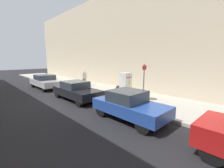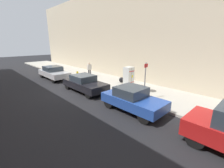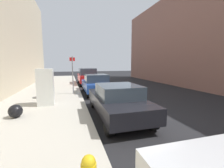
% 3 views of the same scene
% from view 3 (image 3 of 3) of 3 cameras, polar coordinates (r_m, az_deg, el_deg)
% --- Properties ---
extents(ground_plane, '(80.00, 80.00, 0.00)m').
position_cam_3_polar(ground_plane, '(6.27, 10.67, -13.16)').
color(ground_plane, black).
extents(sidewalk_slab, '(4.42, 44.00, 0.16)m').
position_cam_3_polar(sidewalk_slab, '(5.83, -30.23, -14.92)').
color(sidewalk_slab, '#B2ADA0').
rests_on(sidewalk_slab, ground).
extents(discarded_refrigerator, '(0.76, 0.65, 1.82)m').
position_cam_3_polar(discarded_refrigerator, '(8.17, -23.99, -1.06)').
color(discarded_refrigerator, silver).
rests_on(discarded_refrigerator, sidewalk_slab).
extents(manhole_cover, '(0.70, 0.70, 0.02)m').
position_cam_3_polar(manhole_cover, '(10.32, -26.18, -4.58)').
color(manhole_cover, '#47443F').
rests_on(manhole_cover, sidewalk_slab).
extents(street_sign_post, '(0.36, 0.07, 2.57)m').
position_cam_3_polar(street_sign_post, '(10.61, -14.76, 4.08)').
color(street_sign_post, slate).
rests_on(street_sign_post, sidewalk_slab).
extents(trash_bag, '(0.51, 0.51, 0.51)m').
position_cam_3_polar(trash_bag, '(6.94, -32.87, -8.65)').
color(trash_bag, black).
rests_on(trash_bag, sidewalk_slab).
extents(parked_sedan_dark, '(1.79, 4.31, 1.38)m').
position_cam_3_polar(parked_sedan_dark, '(6.29, 1.98, -6.17)').
color(parked_sedan_dark, black).
rests_on(parked_sedan_dark, ground).
extents(parked_hatchback_blue, '(1.78, 3.84, 1.46)m').
position_cam_3_polar(parked_hatchback_blue, '(11.17, -6.09, 0.07)').
color(parked_hatchback_blue, '#23479E').
rests_on(parked_hatchback_blue, ground).
extents(parked_suv_red, '(1.88, 4.41, 1.76)m').
position_cam_3_polar(parked_suv_red, '(16.45, -9.33, 3.01)').
color(parked_suv_red, red).
rests_on(parked_suv_red, ground).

